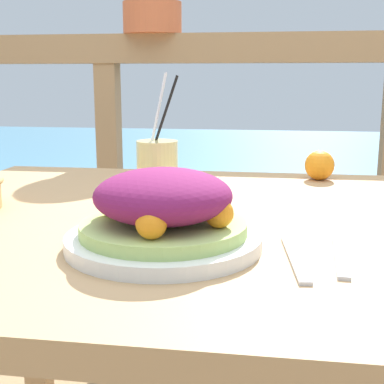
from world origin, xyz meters
TOP-DOWN VIEW (x-y plane):
  - patio_table at (0.00, 0.00)m, footprint 1.21×0.92m
  - railing_fence at (0.00, 0.84)m, footprint 2.80×0.08m
  - sea_backdrop at (0.00, 3.34)m, footprint 12.00×4.00m
  - salad_plate at (-0.06, -0.17)m, footprint 0.28×0.28m
  - drink_glass at (-0.12, 0.04)m, footprint 0.08×0.07m
  - fork at (0.12, -0.20)m, footprint 0.03×0.18m
  - knife at (0.18, -0.18)m, footprint 0.03×0.18m
  - orange_near_basket at (0.20, 0.38)m, footprint 0.07×0.07m

SIDE VIEW (x-z plane):
  - sea_backdrop at x=0.00m, z-range 0.00..0.40m
  - patio_table at x=0.00m, z-range 0.29..1.06m
  - fork at x=0.12m, z-range 0.77..0.78m
  - knife at x=0.18m, z-range 0.77..0.78m
  - orange_near_basket at x=0.20m, z-range 0.77..0.84m
  - railing_fence at x=0.00m, z-range 0.24..1.38m
  - salad_plate at x=-0.06m, z-range 0.76..0.88m
  - drink_glass at x=-0.12m, z-range 0.71..0.96m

